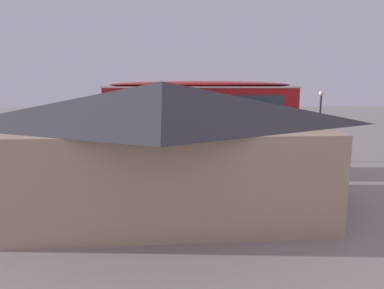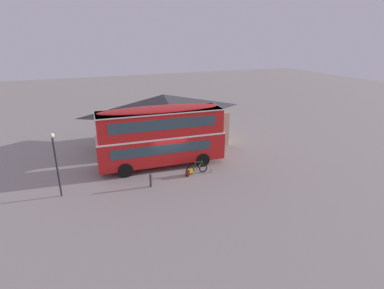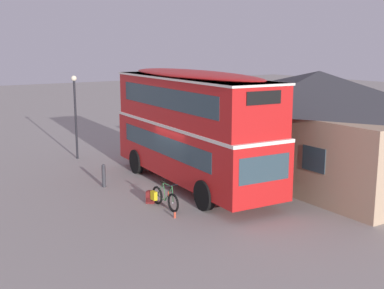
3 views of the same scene
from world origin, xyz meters
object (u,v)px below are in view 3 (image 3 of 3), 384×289
touring_bicycle (164,198)px  water_bottle_red_squeeze (175,215)px  street_lamp (75,107)px  kerb_bollard (104,175)px  backpack_on_ground (150,196)px  double_decker_bus (192,123)px

touring_bicycle → water_bottle_red_squeeze: (1.15, -0.24, -0.26)m
street_lamp → kerb_bollard: 6.17m
touring_bicycle → street_lamp: size_ratio=0.41×
touring_bicycle → street_lamp: 9.66m
backpack_on_ground → kerb_bollard: (-2.96, -0.56, 0.24)m
double_decker_bus → backpack_on_ground: 3.71m
kerb_bollard → double_decker_bus: bearing=60.3°
water_bottle_red_squeeze → street_lamp: (-10.53, 0.53, 2.56)m
water_bottle_red_squeeze → street_lamp: size_ratio=0.05×
backpack_on_ground → kerb_bollard: size_ratio=0.51×
water_bottle_red_squeeze → kerb_bollard: 4.88m
touring_bicycle → water_bottle_red_squeeze: touring_bicycle is taller
water_bottle_red_squeeze → touring_bicycle: bearing=168.4°
backpack_on_ground → water_bottle_red_squeeze: (1.89, -0.09, -0.15)m
water_bottle_red_squeeze → kerb_bollard: kerb_bollard is taller
backpack_on_ground → double_decker_bus: bearing=113.8°
touring_bicycle → backpack_on_ground: 0.76m
touring_bicycle → backpack_on_ground: bearing=-168.8°
water_bottle_red_squeeze → street_lamp: bearing=177.1°
double_decker_bus → touring_bicycle: 3.84m
double_decker_bus → water_bottle_red_squeeze: size_ratio=42.31×
touring_bicycle → water_bottle_red_squeeze: bearing=-11.6°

